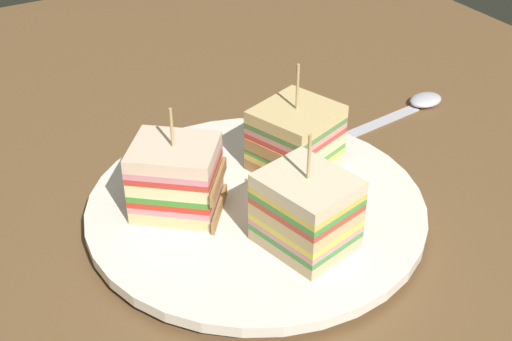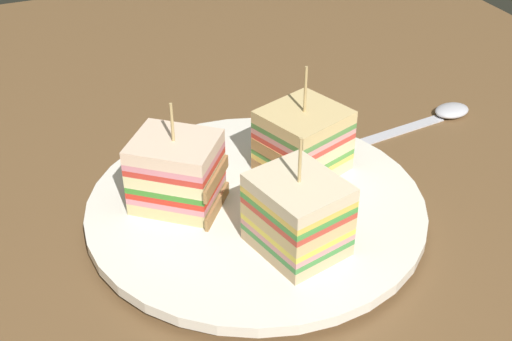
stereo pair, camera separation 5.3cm
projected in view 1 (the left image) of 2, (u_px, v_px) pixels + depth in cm
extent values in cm
cube|color=brown|center=(256.00, 226.00, 55.94)|extent=(117.51, 98.78, 1.80)
cylinder|color=white|center=(256.00, 214.00, 55.23)|extent=(16.80, 16.80, 0.73)
cylinder|color=white|center=(256.00, 206.00, 54.78)|extent=(27.10, 27.10, 0.90)
cube|color=beige|center=(295.00, 160.00, 58.58)|extent=(7.74, 8.00, 1.06)
cube|color=#9E7242|center=(272.00, 176.00, 56.62)|extent=(5.58, 2.18, 1.06)
cube|color=#E8C352|center=(295.00, 153.00, 58.15)|extent=(7.74, 8.00, 0.48)
cube|color=#539D40|center=(295.00, 148.00, 57.89)|extent=(7.74, 8.00, 0.48)
cube|color=beige|center=(296.00, 140.00, 57.46)|extent=(7.74, 8.00, 1.06)
cube|color=#B2844C|center=(272.00, 155.00, 55.49)|extent=(5.58, 2.18, 1.06)
cube|color=#D74336|center=(296.00, 132.00, 57.03)|extent=(7.74, 8.00, 0.48)
cube|color=pink|center=(296.00, 127.00, 56.76)|extent=(7.74, 8.00, 0.48)
cube|color=#559045|center=(296.00, 123.00, 56.49)|extent=(7.74, 8.00, 0.48)
cube|color=#DEBF7D|center=(296.00, 114.00, 56.06)|extent=(7.74, 8.00, 1.06)
cylinder|color=tan|center=(298.00, 87.00, 54.65)|extent=(0.24, 0.24, 4.00)
cube|color=#D6C383|center=(178.00, 202.00, 53.61)|extent=(8.19, 8.35, 1.06)
cube|color=#9E7242|center=(217.00, 205.00, 53.22)|extent=(4.28, 3.49, 1.06)
cube|color=pink|center=(177.00, 194.00, 53.17)|extent=(8.19, 8.35, 0.51)
cube|color=red|center=(177.00, 188.00, 52.88)|extent=(8.19, 8.35, 0.51)
cube|color=#3F8D2E|center=(176.00, 183.00, 52.60)|extent=(8.19, 8.35, 0.51)
cube|color=beige|center=(175.00, 175.00, 52.16)|extent=(8.19, 8.35, 1.06)
cube|color=#9E7242|center=(215.00, 178.00, 51.77)|extent=(4.28, 3.49, 1.06)
cube|color=red|center=(175.00, 166.00, 51.72)|extent=(8.19, 8.35, 0.51)
cube|color=pink|center=(174.00, 161.00, 51.43)|extent=(8.19, 8.35, 0.51)
cube|color=beige|center=(174.00, 152.00, 50.99)|extent=(8.19, 8.35, 1.06)
cylinder|color=tan|center=(172.00, 127.00, 49.81)|extent=(0.24, 0.24, 3.17)
cube|color=#D4B384|center=(305.00, 237.00, 50.04)|extent=(7.47, 6.79, 0.97)
cube|color=#B2844C|center=(275.00, 218.00, 51.92)|extent=(1.49, 5.26, 0.97)
cube|color=#429042|center=(305.00, 230.00, 49.64)|extent=(7.47, 6.79, 0.48)
cube|color=#D8908E|center=(306.00, 225.00, 49.37)|extent=(7.47, 6.79, 0.48)
cube|color=#EEDB49|center=(306.00, 219.00, 49.10)|extent=(7.47, 6.79, 0.48)
cube|color=#D9BC7E|center=(306.00, 211.00, 48.69)|extent=(7.47, 6.79, 0.97)
cube|color=#9E7242|center=(276.00, 193.00, 50.57)|extent=(1.49, 5.26, 0.97)
cube|color=#D14535|center=(307.00, 203.00, 48.29)|extent=(7.47, 6.79, 0.48)
cube|color=green|center=(307.00, 198.00, 48.02)|extent=(7.47, 6.79, 0.48)
cube|color=#F4CF52|center=(307.00, 192.00, 47.75)|extent=(7.47, 6.79, 0.48)
cube|color=beige|center=(308.00, 184.00, 47.35)|extent=(7.47, 6.79, 0.97)
cylinder|color=tan|center=(309.00, 157.00, 46.09)|extent=(0.24, 0.24, 3.50)
ellipsoid|color=#468E3B|center=(183.00, 160.00, 58.49)|extent=(5.28, 5.12, 1.39)
ellipsoid|color=#53A348|center=(183.00, 150.00, 59.81)|extent=(4.09, 3.36, 1.26)
ellipsoid|color=#56A148|center=(165.00, 148.00, 60.22)|extent=(3.68, 3.32, 1.05)
cylinder|color=#DE4330|center=(183.00, 152.00, 59.31)|extent=(4.57, 4.53, 1.39)
cube|color=silver|center=(371.00, 125.00, 67.53)|extent=(2.59, 12.61, 0.25)
ellipsoid|color=silver|center=(426.00, 100.00, 71.14)|extent=(3.13, 4.06, 1.00)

